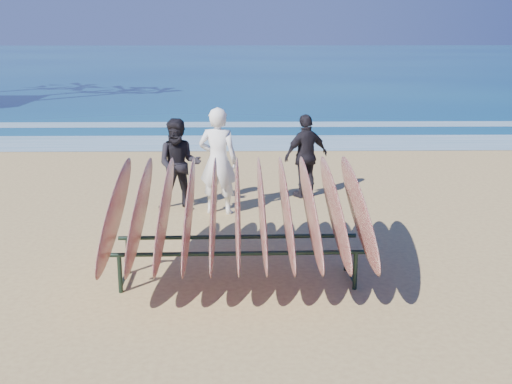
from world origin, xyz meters
The scene contains 8 objects.
ground centered at (0.00, 0.00, 0.00)m, with size 120.00×120.00×0.00m, color tan.
ocean centered at (0.00, 55.00, 0.01)m, with size 160.00×160.00×0.00m, color navy.
foam_near centered at (0.00, 10.00, 0.01)m, with size 160.00×160.00×0.00m, color white.
foam_far centered at (0.00, 13.50, 0.01)m, with size 160.00×160.00×0.00m, color white.
surfboard_rack centered at (-0.25, -0.19, 0.97)m, with size 3.23×2.95×1.62m.
person_white centered at (-0.63, 2.99, 0.95)m, with size 0.69×0.45×1.89m, color white.
person_dark_a centered at (-1.34, 3.23, 0.83)m, with size 0.81×0.63×1.66m, color black.
person_dark_b centered at (1.03, 4.08, 0.81)m, with size 0.95×0.40×1.62m, color black.
Camera 1 is at (-0.15, -8.06, 3.26)m, focal length 45.00 mm.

